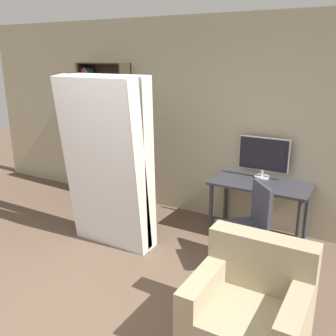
# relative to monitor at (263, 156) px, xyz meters

# --- Properties ---
(ground_plane) EXTENTS (16.00, 16.00, 0.00)m
(ground_plane) POSITION_rel_monitor_xyz_m (-0.88, -2.71, -1.01)
(ground_plane) COLOR brown
(wall_back) EXTENTS (8.00, 0.06, 2.70)m
(wall_back) POSITION_rel_monitor_xyz_m (-0.88, 0.14, 0.34)
(wall_back) COLOR tan
(wall_back) RESTS_ON ground
(desk) EXTENTS (1.17, 0.63, 0.73)m
(desk) POSITION_rel_monitor_xyz_m (0.04, -0.20, -0.39)
(desk) COLOR #2D2D33
(desk) RESTS_ON ground
(monitor) EXTENTS (0.62, 0.19, 0.51)m
(monitor) POSITION_rel_monitor_xyz_m (0.00, 0.00, 0.00)
(monitor) COLOR #B7B7BC
(monitor) RESTS_ON desk
(office_chair) EXTENTS (0.62, 0.62, 0.95)m
(office_chair) POSITION_rel_monitor_xyz_m (0.15, -1.00, -0.62)
(office_chair) COLOR #4C4C51
(office_chair) RESTS_ON ground
(bookshelf) EXTENTS (0.81, 0.28, 2.09)m
(bookshelf) POSITION_rel_monitor_xyz_m (-2.55, 0.00, -0.04)
(bookshelf) COLOR #2D2319
(bookshelf) RESTS_ON ground
(mattress_near) EXTENTS (1.01, 0.41, 2.01)m
(mattress_near) POSITION_rel_monitor_xyz_m (-1.44, -1.32, -0.01)
(mattress_near) COLOR silver
(mattress_near) RESTS_ON ground
(mattress_far) EXTENTS (1.01, 0.26, 2.00)m
(mattress_far) POSITION_rel_monitor_xyz_m (-1.44, -1.14, -0.01)
(mattress_far) COLOR silver
(mattress_far) RESTS_ON ground
(armchair) EXTENTS (0.85, 0.80, 0.85)m
(armchair) POSITION_rel_monitor_xyz_m (0.53, -2.04, -0.69)
(armchair) COLOR gray
(armchair) RESTS_ON ground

